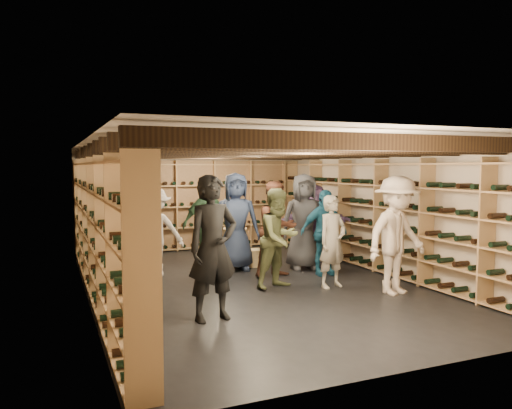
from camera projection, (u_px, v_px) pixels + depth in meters
The scene contains 21 objects.
ground at pixel (256, 283), 8.59m from camera, with size 8.00×8.00×0.00m, color black.
walls at pixel (256, 214), 8.49m from camera, with size 5.52×8.02×2.40m.
ceiling at pixel (256, 143), 8.40m from camera, with size 5.50×8.00×0.01m, color beige.
ceiling_joists at pixel (256, 151), 8.41m from camera, with size 5.40×7.12×0.18m.
wine_rack_left at pixel (99, 228), 7.52m from camera, with size 0.32×7.50×2.15m.
wine_rack_right at pixel (380, 215), 9.49m from camera, with size 0.32×7.50×2.15m.
wine_rack_back at pixel (195, 205), 12.03m from camera, with size 4.70×0.30×2.15m.
crate_stack_left at pixel (235, 244), 10.75m from camera, with size 0.58×0.48×0.68m.
crate_stack_right at pixel (254, 258), 10.03m from camera, with size 0.56×0.43×0.34m.
crate_loose at pixel (242, 260), 10.21m from camera, with size 0.50×0.33×0.17m, color tan.
person_1 at pixel (213, 248), 6.47m from camera, with size 0.69×0.46×1.90m, color black.
person_2 at pixel (279, 238), 8.21m from camera, with size 0.80×0.62×1.65m, color #515732.
person_3 at pixel (397, 235), 7.80m from camera, with size 1.20×0.69×1.86m, color beige.
person_4 at pixel (324, 232), 9.21m from camera, with size 0.93×0.39×1.58m, color #1B5777.
person_6 at pixel (236, 222), 9.63m from camera, with size 0.92×0.60×1.89m, color #24304D.
person_7 at pixel (332, 242), 8.25m from camera, with size 0.56×0.37×1.53m, color gray.
person_8 at pixel (277, 229), 9.04m from camera, with size 0.85×0.66×1.74m, color #422216.
person_9 at pixel (155, 232), 9.15m from camera, with size 1.05×0.60×1.62m, color #B0A7A2.
person_10 at pixel (207, 225), 9.53m from camera, with size 1.04×0.43×1.78m, color #27492E.
person_11 at pixel (315, 223), 10.44m from camera, with size 1.53×0.49×1.65m, color #835F9A.
person_12 at pixel (304, 222), 9.72m from camera, with size 0.91×0.59×1.87m, color #39393E.
Camera 1 is at (-3.26, -7.80, 2.01)m, focal length 35.00 mm.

